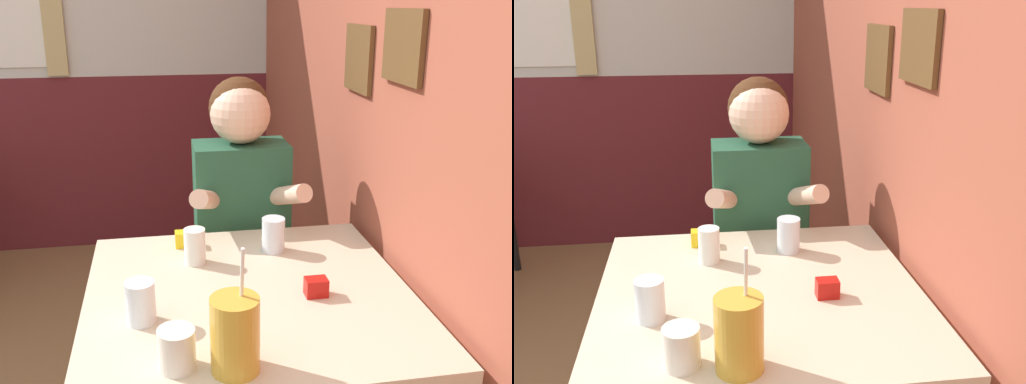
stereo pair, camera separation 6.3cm
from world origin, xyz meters
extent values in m
cube|color=#9E4C38|center=(1.43, 1.31, 1.35)|extent=(0.06, 4.62, 2.70)
cube|color=brown|center=(1.39, 0.90, 1.35)|extent=(0.02, 0.24, 0.22)
cube|color=brown|center=(1.39, 0.54, 1.41)|extent=(0.02, 0.25, 0.20)
cube|color=maroon|center=(0.00, 2.65, 0.55)|extent=(5.80, 0.06, 1.10)
cube|color=beige|center=(0.92, 0.38, 0.76)|extent=(0.88, 0.87, 0.04)
cylinder|color=black|center=(0.52, 0.78, 0.37)|extent=(0.04, 0.04, 0.74)
cylinder|color=black|center=(1.33, 0.78, 0.37)|extent=(0.04, 0.04, 0.74)
cube|color=#235138|center=(0.99, 0.98, 0.24)|extent=(0.31, 0.20, 0.48)
cube|color=#235138|center=(0.99, 0.98, 0.76)|extent=(0.34, 0.20, 0.57)
sphere|color=#472814|center=(0.99, 1.01, 1.17)|extent=(0.22, 0.22, 0.22)
sphere|color=beige|center=(0.99, 0.98, 1.15)|extent=(0.22, 0.22, 0.22)
cylinder|color=beige|center=(0.86, 0.84, 0.89)|extent=(0.14, 0.27, 0.15)
cylinder|color=beige|center=(1.13, 0.84, 0.89)|extent=(0.14, 0.27, 0.15)
cylinder|color=gold|center=(0.84, 0.04, 0.86)|extent=(0.11, 0.11, 0.17)
cylinder|color=white|center=(0.86, 0.04, 1.00)|extent=(0.01, 0.04, 0.14)
cylinder|color=silver|center=(0.64, 0.27, 0.83)|extent=(0.07, 0.07, 0.11)
cylinder|color=silver|center=(0.79, 0.59, 0.83)|extent=(0.07, 0.07, 0.11)
cylinder|color=silver|center=(0.72, 0.07, 0.82)|extent=(0.08, 0.08, 0.09)
cylinder|color=silver|center=(1.04, 0.64, 0.83)|extent=(0.07, 0.07, 0.11)
cube|color=#B7140F|center=(1.10, 0.33, 0.80)|extent=(0.06, 0.04, 0.05)
cube|color=yellow|center=(0.77, 0.72, 0.80)|extent=(0.06, 0.04, 0.05)
camera|label=1|loc=(0.70, -1.00, 1.53)|focal=40.00mm
camera|label=2|loc=(0.77, -1.01, 1.53)|focal=40.00mm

